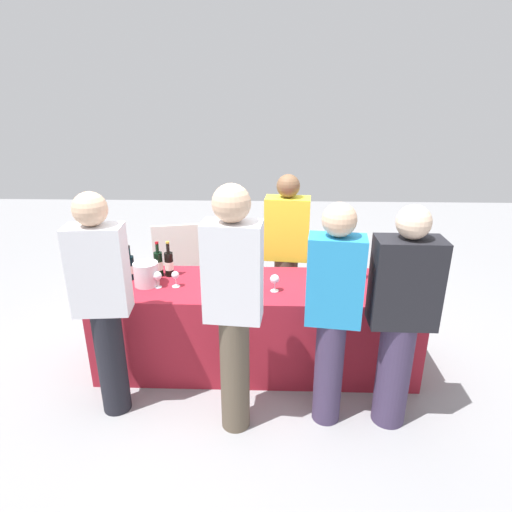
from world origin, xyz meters
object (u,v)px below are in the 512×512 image
Objects in this scene: server_pouring at (286,251)px; guest_2 at (333,310)px; wine_glass_3 at (254,278)px; guest_0 at (103,300)px; wine_glass_4 at (275,280)px; wine_glass_5 at (349,284)px; guest_3 at (401,315)px; wine_bottle_0 at (131,267)px; wine_bottle_2 at (169,264)px; wine_bottle_3 at (336,269)px; menu_board at (178,266)px; ice_bucket at (146,274)px; wine_bottle_4 at (358,267)px; wine_glass_2 at (225,284)px; wine_bottle_1 at (159,264)px; guest_1 at (233,304)px; wine_glass_1 at (175,276)px; wine_glass_0 at (157,276)px.

server_pouring is 0.96× the size of guest_2.
wine_glass_3 is 0.09× the size of guest_0.
wine_glass_4 is 0.58m from wine_glass_5.
guest_3 reaches higher than wine_glass_5.
wine_bottle_0 is 0.32m from wine_bottle_2.
wine_bottle_2 is 2.16× the size of wine_glass_3.
menu_board is (-1.55, 1.00, -0.41)m from wine_bottle_3.
guest_0 reaches higher than menu_board.
ice_bucket is 0.12× the size of guest_0.
wine_bottle_4 is 1.13m from wine_glass_2.
wine_bottle_0 is 0.97× the size of wine_bottle_1.
wine_glass_4 is (0.16, -0.01, -0.01)m from wine_glass_3.
wine_glass_1 is at bearing 132.99° from guest_1.
wine_bottle_2 is (0.09, 0.01, -0.00)m from wine_bottle_1.
wine_bottle_1 is 2.15× the size of wine_glass_3.
guest_0 is (-0.80, -0.42, 0.06)m from wine_glass_2.
wine_glass_0 is (0.27, -0.16, -0.01)m from wine_bottle_0.
wine_glass_1 is 0.08× the size of guest_0.
wine_glass_2 is 0.97m from wine_glass_5.
guest_1 is (0.12, -0.56, 0.12)m from wine_glass_2.
wine_bottle_2 reaches higher than wine_glass_2.
menu_board reaches higher than wine_glass_5.
wine_bottle_3 is 1.46m from wine_glass_0.
guest_0 is (-0.25, -0.52, 0.05)m from wine_glass_0.
wine_bottle_0 is at bearing 169.98° from wine_glass_3.
wine_bottle_3 reaches higher than wine_bottle_1.
wine_glass_3 is 1.14m from guest_0.
guest_1 is at bearing -80.04° from menu_board.
wine_glass_2 is 0.40m from wine_glass_4.
ice_bucket reaches higher than wine_glass_5.
wine_bottle_3 is 0.82m from guest_3.
wine_glass_0 is at bearing -171.97° from wine_glass_1.
wine_bottle_1 is at bearing 157.23° from guest_2.
wine_bottle_4 is at bearing 101.07° from guest_3.
guest_1 reaches higher than wine_bottle_3.
wine_glass_3 is (-0.86, -0.24, -0.01)m from wine_bottle_4.
guest_3 is (0.84, -0.54, 0.00)m from wine_glass_4.
wine_bottle_0 is 0.19× the size of server_pouring.
server_pouring is at bearing 80.65° from wine_glass_4.
wine_glass_2 is at bearing -161.13° from wine_glass_3.
wine_glass_4 reaches higher than wine_glass_1.
wine_bottle_1 reaches higher than wine_glass_3.
guest_0 is at bearing -157.78° from wine_bottle_3.
wine_bottle_3 reaches higher than wine_bottle_0.
server_pouring reaches higher than menu_board.
wine_glass_3 is at bearing -164.16° from wine_bottle_4.
wine_bottle_0 is 0.94× the size of wine_bottle_3.
wine_glass_0 reaches higher than wine_glass_2.
wine_glass_2 is (0.41, -0.13, -0.00)m from wine_glass_1.
wine_bottle_3 is at bearing 133.66° from server_pouring.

